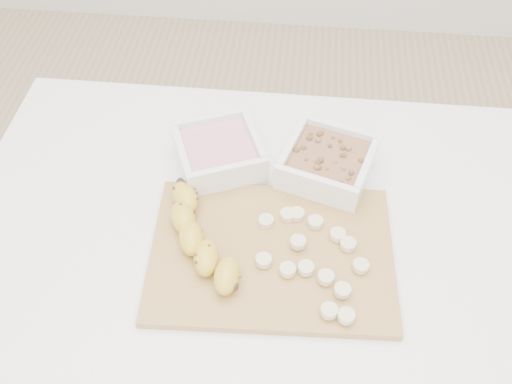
# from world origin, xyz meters

# --- Properties ---
(table) EXTENTS (1.00, 0.70, 0.75)m
(table) POSITION_xyz_m (0.00, 0.00, 0.65)
(table) COLOR white
(table) RESTS_ON ground
(bowl_yogurt) EXTENTS (0.19, 0.19, 0.07)m
(bowl_yogurt) POSITION_xyz_m (-0.08, 0.13, 0.78)
(bowl_yogurt) COLOR white
(bowl_yogurt) RESTS_ON table
(bowl_granola) EXTENTS (0.18, 0.18, 0.07)m
(bowl_granola) POSITION_xyz_m (0.12, 0.13, 0.78)
(bowl_granola) COLOR white
(bowl_granola) RESTS_ON table
(cutting_board) EXTENTS (0.40, 0.29, 0.01)m
(cutting_board) POSITION_xyz_m (0.03, -0.05, 0.76)
(cutting_board) COLOR tan
(cutting_board) RESTS_ON table
(banana) EXTENTS (0.13, 0.23, 0.04)m
(banana) POSITION_xyz_m (-0.08, -0.05, 0.78)
(banana) COLOR gold
(banana) RESTS_ON cutting_board
(banana_slices) EXTENTS (0.18, 0.21, 0.02)m
(banana_slices) POSITION_xyz_m (0.10, -0.06, 0.77)
(banana_slices) COLOR beige
(banana_slices) RESTS_ON cutting_board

